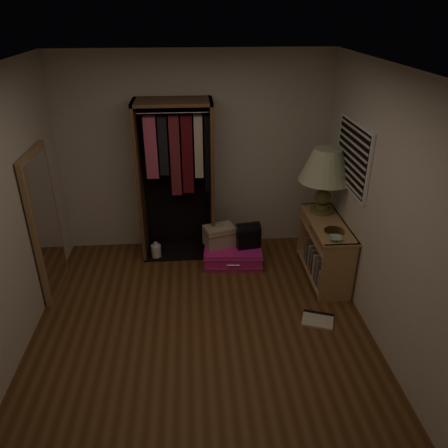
{
  "coord_description": "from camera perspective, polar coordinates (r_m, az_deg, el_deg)",
  "views": [
    {
      "loc": [
        -0.05,
        -3.49,
        3.06
      ],
      "look_at": [
        0.3,
        0.95,
        0.8
      ],
      "focal_mm": 35.0,
      "sensor_mm": 36.0,
      "label": 1
    }
  ],
  "objects": [
    {
      "name": "ceramic_bowl",
      "position": [
        4.91,
        14.33,
        -1.84
      ],
      "size": [
        0.18,
        0.18,
        0.04
      ],
      "primitive_type": "imported",
      "rotation": [
        0.0,
        0.0,
        -0.23
      ],
      "color": "#97B59E",
      "rests_on": "console_bookshelf"
    },
    {
      "name": "ground",
      "position": [
        4.65,
        -2.87,
        -14.36
      ],
      "size": [
        4.0,
        4.0,
        0.0
      ],
      "primitive_type": "plane",
      "color": "#553318",
      "rests_on": "ground"
    },
    {
      "name": "floor_book",
      "position": [
        4.93,
        12.16,
        -12.04
      ],
      "size": [
        0.4,
        0.36,
        0.03
      ],
      "rotation": [
        0.0,
        0.0,
        -0.35
      ],
      "color": "beige",
      "rests_on": "ground"
    },
    {
      "name": "brass_tray",
      "position": [
        5.09,
        14.21,
        -0.9
      ],
      "size": [
        0.26,
        0.26,
        0.01
      ],
      "rotation": [
        0.0,
        0.0,
        -0.12
      ],
      "color": "olive",
      "rests_on": "console_bookshelf"
    },
    {
      "name": "floor_mirror",
      "position": [
        5.28,
        -22.28,
        -0.04
      ],
      "size": [
        0.06,
        0.8,
        1.7
      ],
      "color": "#9D744C",
      "rests_on": "ground"
    },
    {
      "name": "pink_suitcase",
      "position": [
        5.74,
        1.15,
        -3.98
      ],
      "size": [
        0.8,
        0.6,
        0.23
      ],
      "rotation": [
        0.0,
        0.0,
        -0.08
      ],
      "color": "#E21B8C",
      "rests_on": "ground"
    },
    {
      "name": "open_wardrobe",
      "position": [
        5.58,
        -6.07,
        7.43
      ],
      "size": [
        0.96,
        0.5,
        2.05
      ],
      "color": "brown",
      "rests_on": "ground"
    },
    {
      "name": "black_bag",
      "position": [
        5.63,
        3.14,
        -1.34
      ],
      "size": [
        0.33,
        0.24,
        0.33
      ],
      "rotation": [
        0.0,
        0.0,
        0.16
      ],
      "color": "black",
      "rests_on": "pink_suitcase"
    },
    {
      "name": "room_walls",
      "position": [
        3.87,
        -2.28,
        3.07
      ],
      "size": [
        3.52,
        4.02,
        2.6
      ],
      "color": "beige",
      "rests_on": "ground"
    },
    {
      "name": "train_case",
      "position": [
        5.67,
        -0.6,
        -1.51
      ],
      "size": [
        0.45,
        0.37,
        0.28
      ],
      "rotation": [
        0.0,
        0.0,
        0.31
      ],
      "color": "tan",
      "rests_on": "pink_suitcase"
    },
    {
      "name": "table_lamp",
      "position": [
        5.33,
        13.22,
        7.32
      ],
      "size": [
        0.83,
        0.83,
        0.8
      ],
      "rotation": [
        0.0,
        0.0,
        0.37
      ],
      "color": "brown",
      "rests_on": "console_bookshelf"
    },
    {
      "name": "console_bookshelf",
      "position": [
        5.48,
        12.98,
        -2.87
      ],
      "size": [
        0.42,
        1.12,
        0.75
      ],
      "color": "#AC8253",
      "rests_on": "ground"
    },
    {
      "name": "white_jug",
      "position": [
        5.92,
        -8.84,
        -3.52
      ],
      "size": [
        0.17,
        0.17,
        0.23
      ],
      "rotation": [
        0.0,
        0.0,
        0.35
      ],
      "color": "white",
      "rests_on": "ground"
    }
  ]
}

